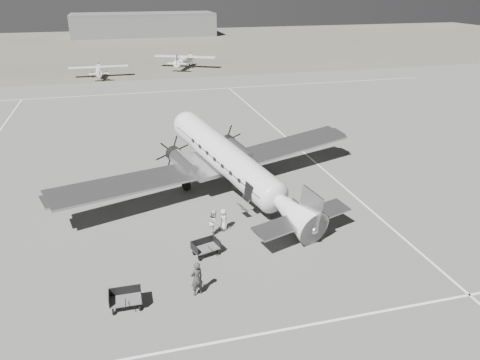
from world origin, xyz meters
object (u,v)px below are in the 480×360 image
object	(u,v)px
light_plane_right	(185,61)
passenger	(224,220)
light_plane_left	(99,71)
dc3_airliner	(233,166)
ground_crew	(197,279)
hangar_main	(144,25)
baggage_cart_far	(126,300)
baggage_cart_near	(206,248)
ramp_agent	(214,222)

from	to	relation	value
light_plane_right	passenger	xyz separation A→B (m)	(-7.14, -63.57, -0.50)
light_plane_left	light_plane_right	xyz separation A→B (m)	(15.71, 5.61, 0.21)
dc3_airliner	ground_crew	world-z (taller)	dc3_airliner
light_plane_right	hangar_main	bearing A→B (deg)	119.41
dc3_airliner	baggage_cart_far	distance (m)	14.51
light_plane_right	passenger	bearing A→B (deg)	-70.00
light_plane_left	passenger	size ratio (longest dim) A/B	6.73
dc3_airliner	passenger	size ratio (longest dim) A/B	17.82
light_plane_left	passenger	bearing A→B (deg)	-82.18
baggage_cart_near	ramp_agent	world-z (taller)	ramp_agent
ground_crew	light_plane_left	bearing A→B (deg)	-105.13
baggage_cart_near	passenger	world-z (taller)	passenger
hangar_main	dc3_airliner	size ratio (longest dim) A/B	1.57
hangar_main	baggage_cart_near	world-z (taller)	hangar_main
passenger	hangar_main	bearing A→B (deg)	-6.18
light_plane_right	ground_crew	distance (m)	70.77
light_plane_left	ground_crew	xyz separation A→B (m)	(5.63, -64.43, -0.07)
dc3_airliner	baggage_cart_far	world-z (taller)	dc3_airliner
hangar_main	dc3_airliner	world-z (taller)	hangar_main
light_plane_right	passenger	distance (m)	63.97
hangar_main	baggage_cart_far	xyz separation A→B (m)	(-10.61, -130.37, -2.82)
baggage_cart_far	ramp_agent	bearing A→B (deg)	46.55
light_plane_right	baggage_cart_near	xyz separation A→B (m)	(-8.89, -66.34, -0.78)
passenger	light_plane_right	bearing A→B (deg)	-10.75
hangar_main	light_plane_left	world-z (taller)	hangar_main
baggage_cart_far	dc3_airliner	bearing A→B (deg)	53.82
light_plane_left	light_plane_right	size ratio (longest dim) A/B	0.84
hangar_main	passenger	xyz separation A→B (m)	(-3.98, -123.73, -2.55)
light_plane_right	ramp_agent	distance (m)	64.52
hangar_main	dc3_airliner	xyz separation A→B (m)	(-2.08, -118.81, -0.75)
ground_crew	ramp_agent	size ratio (longest dim) A/B	1.10
ramp_agent	passenger	size ratio (longest dim) A/B	1.19
baggage_cart_far	ground_crew	size ratio (longest dim) A/B	0.87
dc3_airliner	ground_crew	size ratio (longest dim) A/B	13.65
baggage_cart_near	ground_crew	size ratio (longest dim) A/B	0.85
dc3_airliner	baggage_cart_near	world-z (taller)	dc3_airliner
ground_crew	baggage_cart_near	bearing A→B (deg)	-127.85
baggage_cart_near	ground_crew	xyz separation A→B (m)	(-1.19, -3.71, 0.51)
baggage_cart_far	passenger	world-z (taller)	passenger
ramp_agent	passenger	bearing A→B (deg)	-43.63
ramp_agent	passenger	world-z (taller)	ramp_agent
dc3_airliner	ramp_agent	distance (m)	6.21
light_plane_left	passenger	world-z (taller)	light_plane_left
hangar_main	baggage_cart_near	xyz separation A→B (m)	(-5.73, -126.49, -2.83)
ramp_agent	dc3_airliner	bearing A→B (deg)	-12.40
hangar_main	ground_crew	xyz separation A→B (m)	(-6.92, -130.21, -2.32)
baggage_cart_far	passenger	bearing A→B (deg)	45.32
ground_crew	passenger	size ratio (longest dim) A/B	1.31
hangar_main	baggage_cart_far	bearing A→B (deg)	-94.65
light_plane_right	baggage_cart_far	xyz separation A→B (m)	(-13.77, -70.21, -0.77)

